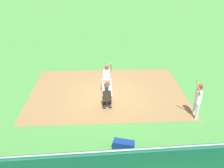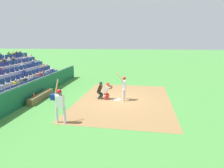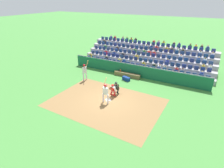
% 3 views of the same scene
% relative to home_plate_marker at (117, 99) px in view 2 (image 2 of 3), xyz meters
% --- Properties ---
extents(ground_plane, '(160.00, 160.00, 0.00)m').
position_rel_home_plate_marker_xyz_m(ground_plane, '(0.00, 0.00, -0.02)').
color(ground_plane, '#418138').
extents(infield_dirt_patch, '(9.45, 6.88, 0.01)m').
position_rel_home_plate_marker_xyz_m(infield_dirt_patch, '(0.00, 0.50, -0.01)').
color(infield_dirt_patch, olive).
rests_on(infield_dirt_patch, ground_plane).
extents(home_plate_marker, '(0.62, 0.62, 0.02)m').
position_rel_home_plate_marker_xyz_m(home_plate_marker, '(0.00, 0.00, 0.00)').
color(home_plate_marker, white).
rests_on(home_plate_marker, infield_dirt_patch).
extents(batter_at_plate, '(0.63, 0.72, 2.11)m').
position_rel_home_plate_marker_xyz_m(batter_at_plate, '(-0.01, 0.48, 1.06)').
color(batter_at_plate, silver).
rests_on(batter_at_plate, ground_plane).
extents(catcher_crouching, '(0.46, 0.71, 1.28)m').
position_rel_home_plate_marker_xyz_m(catcher_crouching, '(-0.05, -0.76, 0.70)').
color(catcher_crouching, red).
rests_on(catcher_crouching, ground_plane).
extents(home_plate_umpire, '(0.49, 0.49, 1.30)m').
position_rel_home_plate_marker_xyz_m(home_plate_umpire, '(-0.13, -1.28, 0.69)').
color(home_plate_umpire, black).
rests_on(home_plate_umpire, ground_plane).
extents(dugout_wall, '(15.78, 0.24, 1.39)m').
position_rel_home_plate_marker_xyz_m(dugout_wall, '(0.00, -6.08, 0.65)').
color(dugout_wall, '#155B3A').
rests_on(dugout_wall, ground_plane).
extents(dugout_bench, '(3.05, 0.40, 0.44)m').
position_rel_home_plate_marker_xyz_m(dugout_bench, '(0.67, -5.53, 0.20)').
color(dugout_bench, brown).
rests_on(dugout_bench, ground_plane).
extents(water_bottle_on_bench, '(0.07, 0.07, 0.26)m').
position_rel_home_plate_marker_xyz_m(water_bottle_on_bench, '(1.53, -5.56, 0.55)').
color(water_bottle_on_bench, '#DB451F').
rests_on(water_bottle_on_bench, dugout_bench).
extents(equipment_duffel_bag, '(0.94, 0.62, 0.40)m').
position_rel_home_plate_marker_xyz_m(equipment_duffel_bag, '(0.34, -4.54, 0.18)').
color(equipment_duffel_bag, navy).
rests_on(equipment_duffel_bag, ground_plane).
extents(on_deck_batter, '(0.56, 0.60, 2.25)m').
position_rel_home_plate_marker_xyz_m(on_deck_batter, '(4.26, -2.50, 1.12)').
color(on_deck_batter, silver).
rests_on(on_deck_batter, ground_plane).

